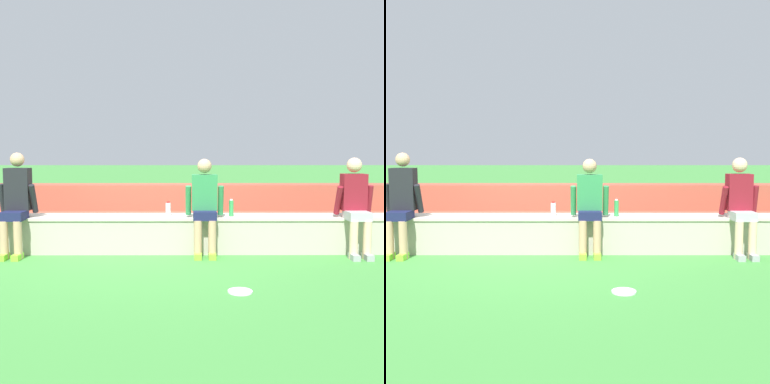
% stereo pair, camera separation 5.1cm
% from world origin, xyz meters
% --- Properties ---
extents(ground_plane, '(80.00, 80.00, 0.00)m').
position_xyz_m(ground_plane, '(0.00, 0.00, 0.00)').
color(ground_plane, '#428E3D').
extents(stone_seating_wall, '(8.76, 0.57, 0.53)m').
position_xyz_m(stone_seating_wall, '(0.00, 0.26, 0.28)').
color(stone_seating_wall, '#B7AF9E').
rests_on(stone_seating_wall, ground).
extents(brick_bleachers, '(9.90, 1.15, 0.88)m').
position_xyz_m(brick_bleachers, '(0.00, 1.51, 0.37)').
color(brick_bleachers, '#A9533E').
rests_on(brick_bleachers, ground).
extents(person_far_left, '(0.52, 0.57, 1.44)m').
position_xyz_m(person_far_left, '(-1.80, 0.01, 0.76)').
color(person_far_left, tan).
rests_on(person_far_left, ground).
extents(person_left_of_center, '(0.54, 0.52, 1.35)m').
position_xyz_m(person_left_of_center, '(0.82, 0.01, 0.73)').
color(person_left_of_center, tan).
rests_on(person_left_of_center, ground).
extents(person_center, '(0.51, 0.57, 1.37)m').
position_xyz_m(person_center, '(2.92, -0.03, 0.73)').
color(person_center, beige).
rests_on(person_center, ground).
extents(water_bottle_mid_left, '(0.07, 0.07, 0.21)m').
position_xyz_m(water_bottle_mid_left, '(0.30, 0.23, 0.62)').
color(water_bottle_mid_left, silver).
rests_on(water_bottle_mid_left, stone_seating_wall).
extents(water_bottle_mid_right, '(0.07, 0.07, 0.25)m').
position_xyz_m(water_bottle_mid_right, '(1.21, 0.21, 0.64)').
color(water_bottle_mid_right, green).
rests_on(water_bottle_mid_right, stone_seating_wall).
extents(frisbee, '(0.26, 0.26, 0.02)m').
position_xyz_m(frisbee, '(1.14, -1.69, 0.01)').
color(frisbee, white).
rests_on(frisbee, ground).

